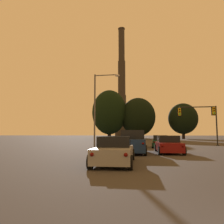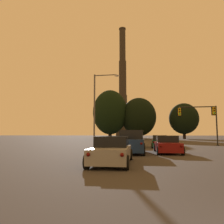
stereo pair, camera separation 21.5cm
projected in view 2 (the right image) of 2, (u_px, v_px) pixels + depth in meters
suv_left_lane_second at (132, 142)px, 17.70m from camera, size 2.23×4.95×1.86m
sedan_left_lane_third at (112, 151)px, 11.48m from camera, size 2.17×4.77×1.43m
sedan_left_lane_front at (134, 142)px, 25.96m from camera, size 2.09×4.74×1.43m
hatchback_center_lane_front at (160, 142)px, 25.39m from camera, size 2.08×4.17×1.44m
sedan_center_lane_second at (167, 145)px, 18.04m from camera, size 2.15×4.76×1.43m
traffic_light_overhead_right at (203, 115)px, 30.05m from camera, size 5.32×0.50×5.42m
street_lamp at (98, 102)px, 28.01m from camera, size 3.36×0.36×9.31m
smokestack at (123, 93)px, 125.57m from camera, size 7.93×7.93×64.24m
treeline_right_mid at (110, 112)px, 73.29m from camera, size 11.57×10.42×16.41m
treeline_center_left at (139, 117)px, 72.88m from camera, size 11.50×10.35×13.76m
treeline_center_right at (184, 119)px, 72.64m from camera, size 9.69×8.72×11.90m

